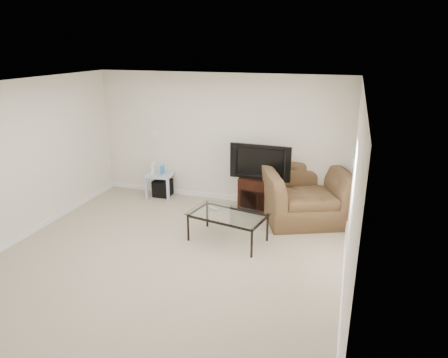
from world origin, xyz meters
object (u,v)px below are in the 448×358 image
(side_table, at_px, (161,185))
(recliner, at_px, (305,186))
(television, at_px, (262,161))
(coffee_table, at_px, (228,227))
(tv_stand, at_px, (261,193))
(subwoofer, at_px, (163,188))

(side_table, relative_size, recliner, 0.35)
(television, height_order, coffee_table, television)
(television, distance_m, recliner, 0.91)
(television, xyz_separation_m, coffee_table, (-0.21, -1.41, -0.73))
(tv_stand, relative_size, side_table, 1.51)
(subwoofer, xyz_separation_m, recliner, (2.92, -0.25, 0.45))
(recliner, bearing_deg, subwoofer, 151.83)
(television, height_order, subwoofer, television)
(television, bearing_deg, tv_stand, 90.75)
(tv_stand, relative_size, subwoofer, 2.30)
(recliner, distance_m, coffee_table, 1.67)
(television, height_order, recliner, television)
(coffee_table, bearing_deg, television, 81.46)
(tv_stand, relative_size, television, 0.73)
(recliner, bearing_deg, side_table, 152.35)
(tv_stand, xyz_separation_m, subwoofer, (-2.09, 0.05, -0.15))
(tv_stand, xyz_separation_m, recliner, (0.83, -0.20, 0.31))
(tv_stand, distance_m, television, 0.65)
(television, relative_size, side_table, 2.06)
(television, distance_m, side_table, 2.23)
(side_table, xyz_separation_m, subwoofer, (0.03, 0.02, -0.07))
(subwoofer, height_order, recliner, recliner)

